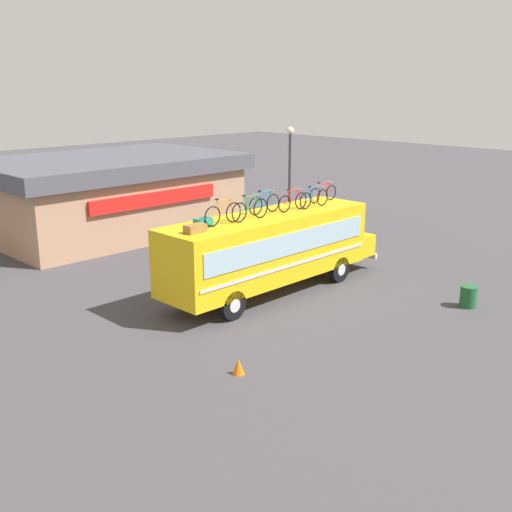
% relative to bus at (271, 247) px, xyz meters
% --- Properties ---
extents(ground_plane, '(120.00, 120.00, 0.00)m').
position_rel_bus_xyz_m(ground_plane, '(-0.20, -0.00, -1.85)').
color(ground_plane, '#423F44').
extents(bus, '(10.53, 2.53, 3.15)m').
position_rel_bus_xyz_m(bus, '(0.00, 0.00, 0.00)').
color(bus, yellow).
rests_on(bus, ground).
extents(luggage_bag_1, '(0.74, 0.42, 0.28)m').
position_rel_bus_xyz_m(luggage_bag_1, '(-4.00, -0.27, 1.45)').
color(luggage_bag_1, olive).
rests_on(luggage_bag_1, bus).
extents(luggage_bag_2, '(0.59, 0.43, 0.29)m').
position_rel_bus_xyz_m(luggage_bag_2, '(-3.22, 0.23, 1.45)').
color(luggage_bag_2, '#1E7F66').
rests_on(luggage_bag_2, bus).
extents(rooftop_bicycle_1, '(1.74, 0.44, 0.97)m').
position_rel_bus_xyz_m(rooftop_bicycle_1, '(-2.49, -0.01, 1.71)').
color(rooftop_bicycle_1, black).
rests_on(rooftop_bicycle_1, bus).
extents(rooftop_bicycle_2, '(1.84, 0.44, 0.98)m').
position_rel_bus_xyz_m(rooftop_bicycle_2, '(-1.32, -0.18, 1.71)').
color(rooftop_bicycle_2, black).
rests_on(rooftop_bicycle_2, bus).
extents(rooftop_bicycle_3, '(1.66, 0.44, 0.94)m').
position_rel_bus_xyz_m(rooftop_bicycle_3, '(-0.08, 0.29, 1.69)').
color(rooftop_bicycle_3, black).
rests_on(rooftop_bicycle_3, bus).
extents(rooftop_bicycle_4, '(1.65, 0.44, 0.90)m').
position_rel_bus_xyz_m(rooftop_bicycle_4, '(1.09, -0.13, 1.68)').
color(rooftop_bicycle_4, black).
rests_on(rooftop_bicycle_4, bus).
extents(rooftop_bicycle_5, '(1.75, 0.44, 0.91)m').
position_rel_bus_xyz_m(rooftop_bicycle_5, '(2.20, -0.29, 1.68)').
color(rooftop_bicycle_5, black).
rests_on(rooftop_bicycle_5, bus).
extents(rooftop_bicycle_6, '(1.75, 0.44, 0.87)m').
position_rel_bus_xyz_m(rooftop_bicycle_6, '(3.45, 0.26, 1.67)').
color(rooftop_bicycle_6, black).
rests_on(rooftop_bicycle_6, bus).
extents(roadside_building, '(13.62, 9.00, 4.17)m').
position_rel_bus_xyz_m(roadside_building, '(1.24, 13.45, 0.29)').
color(roadside_building, tan).
rests_on(roadside_building, ground).
extents(trash_bin, '(0.61, 0.61, 0.80)m').
position_rel_bus_xyz_m(trash_bin, '(3.94, -6.35, -1.45)').
color(trash_bin, '#1E592D').
rests_on(trash_bin, ground).
extents(traffic_cone, '(0.35, 0.35, 0.47)m').
position_rel_bus_xyz_m(traffic_cone, '(-5.86, -4.31, -1.61)').
color(traffic_cone, orange).
rests_on(traffic_cone, ground).
extents(street_lamp, '(0.37, 0.37, 5.89)m').
position_rel_bus_xyz_m(street_lamp, '(6.72, 5.08, 1.85)').
color(street_lamp, '#38383D').
rests_on(street_lamp, ground).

